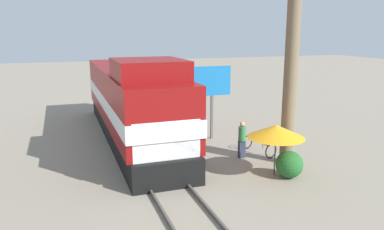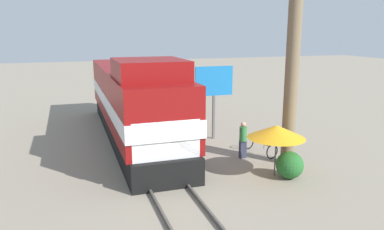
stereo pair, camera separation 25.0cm
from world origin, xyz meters
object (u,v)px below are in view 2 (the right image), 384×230
at_px(utility_pole, 293,52).
at_px(person_bystander, 243,139).
at_px(vendor_umbrella, 277,132).
at_px(bicycle, 260,147).
at_px(locomotive, 134,103).
at_px(billboard_sign, 214,85).

distance_m(utility_pole, person_bystander, 4.38).
relative_size(utility_pole, person_bystander, 5.64).
relative_size(vendor_umbrella, bicycle, 1.26).
distance_m(locomotive, billboard_sign, 4.30).
height_order(vendor_umbrella, person_bystander, vendor_umbrella).
xyz_separation_m(utility_pole, billboard_sign, (-1.67, 4.60, -1.92)).
distance_m(utility_pole, billboard_sign, 5.26).
relative_size(utility_pole, billboard_sign, 2.46).
xyz_separation_m(vendor_umbrella, bicycle, (0.76, 2.64, -1.49)).
relative_size(locomotive, vendor_umbrella, 6.52).
xyz_separation_m(vendor_umbrella, person_bystander, (-0.26, 2.37, -0.92)).
bearing_deg(utility_pole, bicycle, 110.11).
bearing_deg(person_bystander, locomotive, 132.05).
distance_m(locomotive, bicycle, 6.93).
height_order(utility_pole, bicycle, utility_pole).
bearing_deg(person_bystander, utility_pole, -37.89).
relative_size(vendor_umbrella, billboard_sign, 0.58).
distance_m(locomotive, vendor_umbrella, 8.23).
bearing_deg(locomotive, person_bystander, -47.95).
bearing_deg(locomotive, billboard_sign, -16.60).
height_order(billboard_sign, bicycle, billboard_sign).
bearing_deg(bicycle, locomotive, 126.12).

